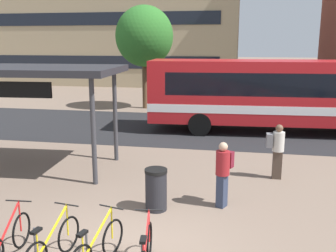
{
  "coord_description": "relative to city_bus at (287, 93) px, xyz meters",
  "views": [
    {
      "loc": [
        2.1,
        -6.31,
        3.99
      ],
      "look_at": [
        0.03,
        4.86,
        1.5
      ],
      "focal_mm": 41.05,
      "sensor_mm": 36.0,
      "label": 1
    }
  ],
  "objects": [
    {
      "name": "parked_bicycle_yellow_5",
      "position": [
        -4.49,
        -11.68,
        -1.39
      ],
      "size": [
        0.6,
        1.69,
        0.99
      ],
      "rotation": [
        0.0,
        0.0,
        1.33
      ],
      "color": "black",
      "rests_on": "ground"
    },
    {
      "name": "street_tree_0",
      "position": [
        -7.75,
        5.17,
        2.53
      ],
      "size": [
        3.43,
        3.43,
        6.13
      ],
      "color": "brown",
      "rests_on": "ground"
    },
    {
      "name": "commuter_grey_pack_2",
      "position": [
        -0.94,
        -6.27,
        -0.82
      ],
      "size": [
        0.53,
        0.35,
        1.65
      ],
      "rotation": [
        0.0,
        0.0,
        0.02
      ],
      "color": "#47382D",
      "rests_on": "ground"
    },
    {
      "name": "city_bus",
      "position": [
        0.0,
        0.0,
        0.0
      ],
      "size": [
        12.14,
        3.19,
        3.2
      ],
      "rotation": [
        0.0,
        0.0,
        0.05
      ],
      "color": "red",
      "rests_on": "ground"
    },
    {
      "name": "parked_bicycle_yellow_4",
      "position": [
        -5.32,
        -11.73,
        -1.39
      ],
      "size": [
        0.52,
        1.71,
        0.99
      ],
      "rotation": [
        0.0,
        0.0,
        1.42
      ],
      "color": "black",
      "rests_on": "ground"
    },
    {
      "name": "parked_bicycle_red_3",
      "position": [
        -6.2,
        -11.75,
        -1.39
      ],
      "size": [
        0.52,
        1.72,
        0.99
      ],
      "rotation": [
        0.0,
        0.0,
        1.64
      ],
      "color": "black",
      "rests_on": "ground"
    },
    {
      "name": "bus_lane_asphalt",
      "position": [
        -4.21,
        -0.0,
        -1.77
      ],
      "size": [
        80.0,
        7.2,
        0.01
      ],
      "primitive_type": "cube",
      "color": "#232326",
      "rests_on": "ground"
    },
    {
      "name": "commuter_maroon_pack_3",
      "position": [
        -2.41,
        -8.56,
        -0.83
      ],
      "size": [
        0.5,
        0.6,
        1.65
      ],
      "rotation": [
        0.0,
        0.0,
        4.29
      ],
      "color": "#2D3851",
      "rests_on": "ground"
    },
    {
      "name": "trash_bin",
      "position": [
        -3.98,
        -9.06,
        -1.26
      ],
      "size": [
        0.55,
        0.55,
        1.03
      ],
      "color": "#232328",
      "rests_on": "ground"
    },
    {
      "name": "transit_shelter",
      "position": [
        -9.14,
        -6.73,
        1.28
      ],
      "size": [
        6.99,
        3.46,
        3.26
      ],
      "rotation": [
        0.0,
        0.0,
        0.05
      ],
      "color": "#38383D",
      "rests_on": "ground"
    }
  ]
}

